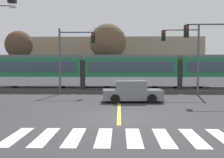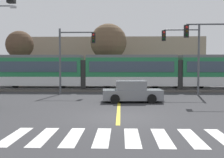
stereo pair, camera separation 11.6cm
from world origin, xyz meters
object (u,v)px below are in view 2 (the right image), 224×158
(traffic_light_far_right, at_px, (186,49))
(bare_tree_far_west, at_px, (20,45))
(sedan_crossing, at_px, (132,92))
(bare_tree_west, at_px, (108,42))
(light_rail_tram, at_px, (131,70))
(traffic_light_mid_right, at_px, (222,46))
(traffic_light_far_left, at_px, (72,51))

(traffic_light_far_right, bearing_deg, bare_tree_far_west, 153.99)
(sedan_crossing, xyz_separation_m, bare_tree_west, (-2.25, 12.71, 4.53))
(light_rail_tram, distance_m, traffic_light_far_right, 6.59)
(sedan_crossing, distance_m, traffic_light_mid_right, 7.28)
(light_rail_tram, bearing_deg, traffic_light_far_right, -43.48)
(sedan_crossing, relative_size, traffic_light_far_right, 0.71)
(traffic_light_far_right, relative_size, bare_tree_far_west, 0.92)
(sedan_crossing, xyz_separation_m, bare_tree_far_west, (-12.77, 12.94, 4.24))
(traffic_light_mid_right, height_order, bare_tree_west, bare_tree_west)
(sedan_crossing, bearing_deg, traffic_light_far_right, 42.24)
(sedan_crossing, relative_size, bare_tree_far_west, 0.65)
(traffic_light_far_left, distance_m, traffic_light_mid_right, 12.35)
(traffic_light_far_right, height_order, bare_tree_far_west, bare_tree_far_west)
(bare_tree_west, bearing_deg, sedan_crossing, -79.95)
(sedan_crossing, bearing_deg, bare_tree_west, 100.05)
(traffic_light_far_right, bearing_deg, traffic_light_far_left, 177.43)
(light_rail_tram, height_order, sedan_crossing, light_rail_tram)
(traffic_light_mid_right, xyz_separation_m, bare_tree_far_west, (-19.23, 12.41, 0.93))
(sedan_crossing, xyz_separation_m, traffic_light_mid_right, (6.46, 0.53, 3.31))
(sedan_crossing, height_order, traffic_light_far_left, traffic_light_far_left)
(light_rail_tram, xyz_separation_m, traffic_light_mid_right, (6.23, -8.18, 1.96))
(traffic_light_mid_right, relative_size, bare_tree_west, 0.82)
(traffic_light_far_left, bearing_deg, traffic_light_mid_right, -20.29)
(sedan_crossing, xyz_separation_m, traffic_light_far_left, (-5.12, 4.81, 3.17))
(traffic_light_far_left, height_order, traffic_light_far_right, traffic_light_far_right)
(traffic_light_far_left, distance_m, traffic_light_far_right, 9.94)
(bare_tree_far_west, bearing_deg, light_rail_tram, -18.04)
(light_rail_tram, relative_size, traffic_light_far_left, 4.81)
(traffic_light_far_left, height_order, bare_tree_west, bare_tree_west)
(traffic_light_mid_right, height_order, bare_tree_far_west, bare_tree_far_west)
(bare_tree_far_west, xyz_separation_m, bare_tree_west, (10.51, -0.23, 0.29))
(sedan_crossing, height_order, bare_tree_far_west, bare_tree_far_west)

